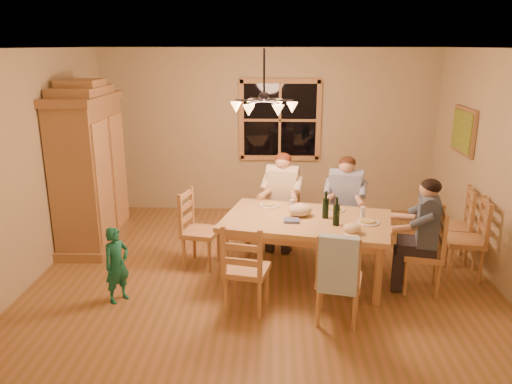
{
  "coord_description": "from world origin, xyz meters",
  "views": [
    {
      "loc": [
        0.14,
        -5.71,
        2.73
      ],
      "look_at": [
        -0.1,
        0.1,
        1.02
      ],
      "focal_mm": 35.0,
      "sensor_mm": 36.0,
      "label": 1
    }
  ],
  "objects_px": {
    "wine_bottle_b": "(336,211)",
    "chair_spare_front": "(464,252)",
    "chandelier": "(264,105)",
    "chair_far_left": "(282,225)",
    "adult_woman": "(282,188)",
    "adult_plaid_man": "(346,193)",
    "armoire": "(90,172)",
    "chair_near_right": "(338,293)",
    "child": "(117,265)",
    "dining_table": "(306,226)",
    "chair_end_right": "(422,266)",
    "chair_near_left": "(247,282)",
    "chair_end_left": "(201,243)",
    "chair_far_right": "(344,231)",
    "wine_bottle_a": "(326,205)",
    "chair_spare_back": "(451,238)"
  },
  "relations": [
    {
      "from": "dining_table",
      "to": "chair_far_right",
      "type": "bearing_deg",
      "value": 55.33
    },
    {
      "from": "chair_end_right",
      "to": "adult_plaid_man",
      "type": "relative_size",
      "value": 1.13
    },
    {
      "from": "chair_near_left",
      "to": "chair_spare_front",
      "type": "xyz_separation_m",
      "value": [
        2.6,
        0.92,
        0.0
      ]
    },
    {
      "from": "adult_plaid_man",
      "to": "chair_spare_back",
      "type": "relative_size",
      "value": 0.88
    },
    {
      "from": "dining_table",
      "to": "chair_end_right",
      "type": "height_order",
      "value": "chair_end_right"
    },
    {
      "from": "adult_woman",
      "to": "wine_bottle_b",
      "type": "distance_m",
      "value": 1.36
    },
    {
      "from": "chair_far_right",
      "to": "chair_near_left",
      "type": "distance_m",
      "value": 2.02
    },
    {
      "from": "chair_near_right",
      "to": "child",
      "type": "relative_size",
      "value": 1.16
    },
    {
      "from": "chair_far_left",
      "to": "wine_bottle_b",
      "type": "bearing_deg",
      "value": 128.38
    },
    {
      "from": "chair_end_left",
      "to": "child",
      "type": "xyz_separation_m",
      "value": [
        -0.78,
        -0.96,
        0.13
      ]
    },
    {
      "from": "chair_end_left",
      "to": "chair_near_right",
      "type": "bearing_deg",
      "value": 63.43
    },
    {
      "from": "armoire",
      "to": "chair_spare_front",
      "type": "relative_size",
      "value": 2.32
    },
    {
      "from": "chair_far_right",
      "to": "chair_spare_front",
      "type": "distance_m",
      "value": 1.53
    },
    {
      "from": "wine_bottle_b",
      "to": "chair_spare_front",
      "type": "xyz_separation_m",
      "value": [
        1.62,
        0.35,
        -0.62
      ]
    },
    {
      "from": "chandelier",
      "to": "adult_plaid_man",
      "type": "xyz_separation_m",
      "value": [
        1.08,
        0.71,
        -1.24
      ]
    },
    {
      "from": "chair_end_right",
      "to": "wine_bottle_b",
      "type": "distance_m",
      "value": 1.17
    },
    {
      "from": "chair_near_left",
      "to": "chair_spare_front",
      "type": "relative_size",
      "value": 1.0
    },
    {
      "from": "armoire",
      "to": "chair_far_left",
      "type": "xyz_separation_m",
      "value": [
        2.66,
        0.03,
        -0.75
      ]
    },
    {
      "from": "adult_plaid_man",
      "to": "wine_bottle_b",
      "type": "distance_m",
      "value": 1.07
    },
    {
      "from": "armoire",
      "to": "chair_near_right",
      "type": "bearing_deg",
      "value": -31.43
    },
    {
      "from": "chandelier",
      "to": "adult_plaid_man",
      "type": "bearing_deg",
      "value": 33.23
    },
    {
      "from": "chair_far_right",
      "to": "chair_near_right",
      "type": "xyz_separation_m",
      "value": [
        -0.28,
        -1.81,
        0.0
      ]
    },
    {
      "from": "armoire",
      "to": "chair_near_right",
      "type": "distance_m",
      "value": 3.84
    },
    {
      "from": "chair_far_left",
      "to": "child",
      "type": "xyz_separation_m",
      "value": [
        -1.82,
        -1.67,
        0.13
      ]
    },
    {
      "from": "chair_far_left",
      "to": "chair_end_right",
      "type": "relative_size",
      "value": 1.0
    },
    {
      "from": "dining_table",
      "to": "chandelier",
      "type": "bearing_deg",
      "value": 168.23
    },
    {
      "from": "chandelier",
      "to": "chair_near_right",
      "type": "relative_size",
      "value": 0.78
    },
    {
      "from": "chair_end_left",
      "to": "chair_end_right",
      "type": "relative_size",
      "value": 1.0
    },
    {
      "from": "armoire",
      "to": "wine_bottle_b",
      "type": "xyz_separation_m",
      "value": [
        3.26,
        -1.19,
        -0.13
      ]
    },
    {
      "from": "chandelier",
      "to": "dining_table",
      "type": "relative_size",
      "value": 0.36
    },
    {
      "from": "dining_table",
      "to": "chair_spare_front",
      "type": "height_order",
      "value": "chair_spare_front"
    },
    {
      "from": "chair_far_left",
      "to": "adult_woman",
      "type": "xyz_separation_m",
      "value": [
        0.0,
        -0.0,
        0.54
      ]
    },
    {
      "from": "chair_near_left",
      "to": "chair_end_left",
      "type": "bearing_deg",
      "value": 133.26
    },
    {
      "from": "dining_table",
      "to": "wine_bottle_a",
      "type": "relative_size",
      "value": 6.49
    },
    {
      "from": "chair_far_left",
      "to": "adult_plaid_man",
      "type": "distance_m",
      "value": 1.01
    },
    {
      "from": "chair_spare_back",
      "to": "adult_plaid_man",
      "type": "bearing_deg",
      "value": 91.73
    },
    {
      "from": "chandelier",
      "to": "chair_far_left",
      "type": "bearing_deg",
      "value": 75.09
    },
    {
      "from": "chair_end_right",
      "to": "chair_far_right",
      "type": "bearing_deg",
      "value": 46.64
    },
    {
      "from": "adult_plaid_man",
      "to": "chair_spare_front",
      "type": "height_order",
      "value": "adult_plaid_man"
    },
    {
      "from": "chair_end_left",
      "to": "chair_spare_back",
      "type": "relative_size",
      "value": 1.0
    },
    {
      "from": "adult_woman",
      "to": "chair_far_left",
      "type": "bearing_deg",
      "value": -77.71
    },
    {
      "from": "chair_far_left",
      "to": "chair_far_right",
      "type": "bearing_deg",
      "value": -180.0
    },
    {
      "from": "chandelier",
      "to": "child",
      "type": "xyz_separation_m",
      "value": [
        -1.58,
        -0.78,
        -1.65
      ]
    },
    {
      "from": "armoire",
      "to": "adult_woman",
      "type": "relative_size",
      "value": 2.63
    },
    {
      "from": "armoire",
      "to": "wine_bottle_b",
      "type": "distance_m",
      "value": 3.47
    },
    {
      "from": "chandelier",
      "to": "wine_bottle_b",
      "type": "bearing_deg",
      "value": -21.69
    },
    {
      "from": "chair_end_left",
      "to": "child",
      "type": "relative_size",
      "value": 1.16
    },
    {
      "from": "armoire",
      "to": "chair_far_left",
      "type": "distance_m",
      "value": 2.76
    },
    {
      "from": "chair_near_right",
      "to": "wine_bottle_b",
      "type": "height_order",
      "value": "wine_bottle_b"
    },
    {
      "from": "chair_far_left",
      "to": "chair_far_right",
      "type": "height_order",
      "value": "same"
    }
  ]
}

